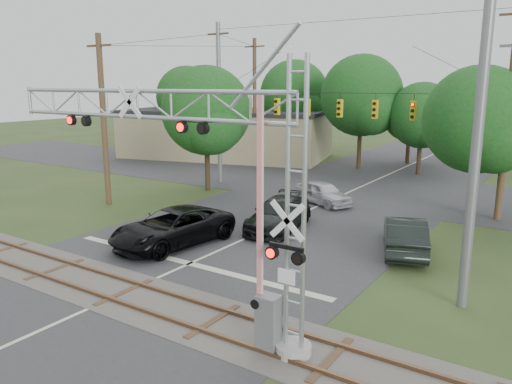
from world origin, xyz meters
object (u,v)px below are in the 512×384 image
Objects in this scene: pickup_black at (173,227)px; car_dark at (279,214)px; sedan_silver at (323,193)px; commercial_building at (226,133)px; crossing_gantry at (191,166)px; traffic_signal_span at (353,109)px.

pickup_black is 5.62m from car_dark.
pickup_black is at bearing -166.63° from sedan_silver.
crossing_gantry is at bearing -69.32° from commercial_building.
crossing_gantry reaches higher than commercial_building.
commercial_building is at bearing 129.50° from pickup_black.
commercial_building is at bearing 77.46° from sedan_silver.
crossing_gantry is 17.29m from sedan_silver.
sedan_silver is (-3.60, 16.38, -4.23)m from crossing_gantry.
commercial_building is (-17.73, 19.31, 1.58)m from car_dark.
pickup_black is at bearing -103.68° from traffic_signal_span.
commercial_building is (-20.84, 29.59, -2.58)m from crossing_gantry.
crossing_gantry is 8.95m from pickup_black.
car_dark is at bearing -150.48° from sedan_silver.
traffic_signal_span reaches higher than crossing_gantry.
crossing_gantry is at bearing -81.66° from traffic_signal_span.
traffic_signal_span is 14.25m from pickup_black.
traffic_signal_span reaches higher than car_dark.
pickup_black is at bearing -129.21° from car_dark.
car_dark is 0.24× the size of commercial_building.
crossing_gantry is at bearing -83.15° from car_dark.
traffic_signal_span reaches higher than commercial_building.
traffic_signal_span is 3.60× the size of car_dark.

